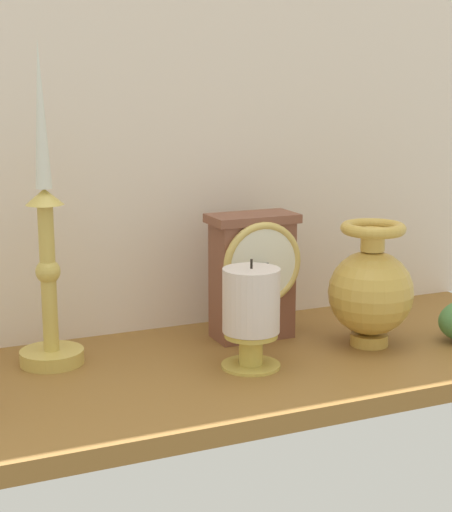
% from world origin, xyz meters
% --- Properties ---
extents(ground_plane, '(1.00, 0.36, 0.02)m').
position_xyz_m(ground_plane, '(0.00, 0.00, -0.01)').
color(ground_plane, brown).
extents(back_wall, '(1.20, 0.02, 0.65)m').
position_xyz_m(back_wall, '(0.00, 0.18, 0.33)').
color(back_wall, beige).
rests_on(back_wall, ground_plane).
extents(mantel_clock, '(0.12, 0.08, 0.18)m').
position_xyz_m(mantel_clock, '(0.08, 0.08, 0.09)').
color(mantel_clock, brown).
rests_on(mantel_clock, ground_plane).
extents(candlestick_tall_left, '(0.08, 0.08, 0.41)m').
position_xyz_m(candlestick_tall_left, '(-0.20, 0.09, 0.13)').
color(candlestick_tall_left, '#CFB252').
rests_on(candlestick_tall_left, ground_plane).
extents(brass_vase_bulbous, '(0.12, 0.12, 0.17)m').
position_xyz_m(brass_vase_bulbous, '(0.22, -0.01, 0.08)').
color(brass_vase_bulbous, gold).
rests_on(brass_vase_bulbous, ground_plane).
extents(pillar_candle_front, '(0.08, 0.08, 0.14)m').
position_xyz_m(pillar_candle_front, '(0.03, -0.03, 0.07)').
color(pillar_candle_front, gold).
rests_on(pillar_candle_front, ground_plane).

